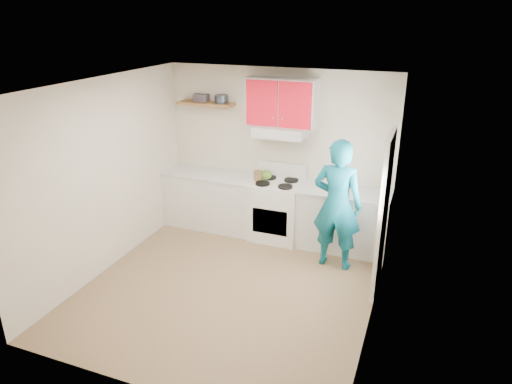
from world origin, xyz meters
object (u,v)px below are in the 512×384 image
at_px(stove, 277,210).
at_px(person, 337,205).
at_px(kettle, 266,175).
at_px(crock, 258,176).
at_px(tin, 221,99).

xyz_separation_m(stove, person, (1.04, -0.53, 0.46)).
distance_m(stove, person, 1.25).
height_order(stove, kettle, kettle).
relative_size(crock, person, 0.09).
bearing_deg(crock, tin, 164.39).
height_order(tin, crock, tin).
xyz_separation_m(kettle, crock, (-0.11, -0.07, -0.01)).
xyz_separation_m(stove, kettle, (-0.20, 0.09, 0.54)).
bearing_deg(tin, person, -19.96).
height_order(stove, tin, tin).
relative_size(tin, crock, 1.24).
height_order(stove, person, person).
distance_m(kettle, crock, 0.13).
relative_size(stove, kettle, 5.20).
height_order(tin, kettle, tin).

